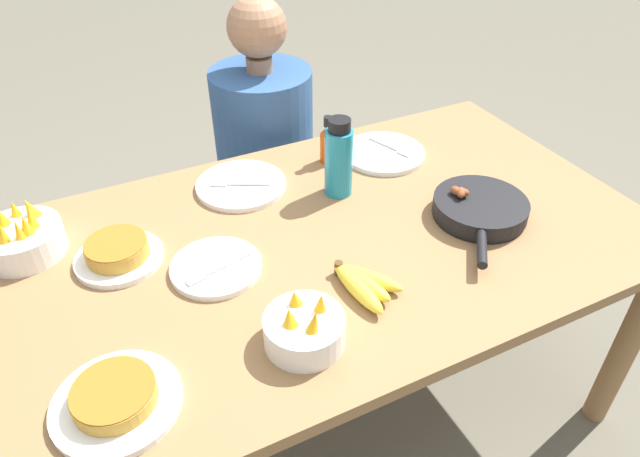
{
  "coord_description": "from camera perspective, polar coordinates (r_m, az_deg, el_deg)",
  "views": [
    {
      "loc": [
        -0.51,
        -1.02,
        1.63
      ],
      "look_at": [
        0.0,
        0.0,
        0.75
      ],
      "focal_mm": 32.0,
      "sensor_mm": 36.0,
      "label": 1
    }
  ],
  "objects": [
    {
      "name": "frittata_plate_side",
      "position": [
        1.16,
        -19.76,
        -15.75
      ],
      "size": [
        0.24,
        0.24,
        0.05
      ],
      "color": "white",
      "rests_on": "dining_table"
    },
    {
      "name": "water_bottle",
      "position": [
        1.57,
        1.88,
        6.94
      ],
      "size": [
        0.08,
        0.08,
        0.23
      ],
      "color": "teal",
      "rests_on": "dining_table"
    },
    {
      "name": "empty_plate_far_right",
      "position": [
        1.81,
        6.39,
        7.5
      ],
      "size": [
        0.26,
        0.26,
        0.02
      ],
      "color": "white",
      "rests_on": "dining_table"
    },
    {
      "name": "empty_plate_far_left",
      "position": [
        1.38,
        -10.34,
        -3.84
      ],
      "size": [
        0.22,
        0.22,
        0.02
      ],
      "color": "white",
      "rests_on": "dining_table"
    },
    {
      "name": "skillet",
      "position": [
        1.57,
        15.66,
        1.93
      ],
      "size": [
        0.29,
        0.33,
        0.08
      ],
      "rotation": [
        0.0,
        0.0,
        4.05
      ],
      "color": "black",
      "rests_on": "dining_table"
    },
    {
      "name": "fruit_bowl_citrus",
      "position": [
        1.18,
        -1.58,
        -9.99
      ],
      "size": [
        0.17,
        0.17,
        0.12
      ],
      "color": "white",
      "rests_on": "dining_table"
    },
    {
      "name": "frittata_plate_center",
      "position": [
        1.46,
        -19.56,
        -2.32
      ],
      "size": [
        0.21,
        0.21,
        0.06
      ],
      "color": "white",
      "rests_on": "dining_table"
    },
    {
      "name": "ground_plane",
      "position": [
        1.99,
        0.0,
        -17.4
      ],
      "size": [
        14.0,
        14.0,
        0.0
      ],
      "primitive_type": "plane",
      "color": "#666051"
    },
    {
      "name": "empty_plate_near_front",
      "position": [
        1.66,
        -7.9,
        4.32
      ],
      "size": [
        0.26,
        0.26,
        0.02
      ],
      "color": "white",
      "rests_on": "dining_table"
    },
    {
      "name": "person_figure",
      "position": [
        2.19,
        -5.33,
        5.08
      ],
      "size": [
        0.39,
        0.39,
        1.12
      ],
      "color": "black",
      "rests_on": "ground_plane"
    },
    {
      "name": "dining_table",
      "position": [
        1.51,
        0.0,
        -3.47
      ],
      "size": [
        1.71,
        0.96,
        0.72
      ],
      "color": "olive",
      "rests_on": "ground_plane"
    },
    {
      "name": "hot_sauce_bottle",
      "position": [
        1.74,
        0.79,
        8.6
      ],
      "size": [
        0.05,
        0.05,
        0.15
      ],
      "color": "#C64C0F",
      "rests_on": "dining_table"
    },
    {
      "name": "fruit_bowl_mango",
      "position": [
        1.56,
        -27.72,
        -0.84
      ],
      "size": [
        0.2,
        0.2,
        0.13
      ],
      "color": "white",
      "rests_on": "dining_table"
    },
    {
      "name": "banana_bunch",
      "position": [
        1.3,
        4.24,
        -5.47
      ],
      "size": [
        0.13,
        0.19,
        0.04
      ],
      "color": "yellow",
      "rests_on": "dining_table"
    }
  ]
}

